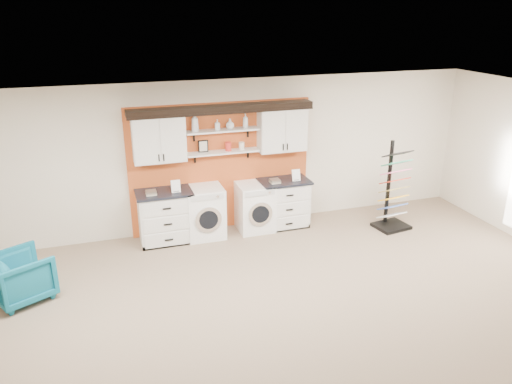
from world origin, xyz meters
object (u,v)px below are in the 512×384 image
object	(u,v)px
washer	(204,212)
sample_rack	(393,201)
armchair	(22,277)
base_cabinet_left	(165,216)
dryer	(255,207)
base_cabinet_right	(284,203)

from	to	relation	value
washer	sample_rack	size ratio (longest dim) A/B	0.56
washer	sample_rack	world-z (taller)	sample_rack
sample_rack	armchair	distance (m)	6.47
base_cabinet_left	washer	distance (m)	0.71
washer	dryer	size ratio (longest dim) A/B	1.04
base_cabinet_left	sample_rack	size ratio (longest dim) A/B	0.58
base_cabinet_left	armchair	world-z (taller)	base_cabinet_left
washer	armchair	bearing A→B (deg)	-156.94
base_cabinet_left	base_cabinet_right	distance (m)	2.26
base_cabinet_left	base_cabinet_right	size ratio (longest dim) A/B	1.03
washer	armchair	world-z (taller)	washer
armchair	base_cabinet_right	bearing A→B (deg)	-101.40
base_cabinet_right	dryer	bearing A→B (deg)	-179.67
sample_rack	base_cabinet_right	bearing A→B (deg)	150.52
base_cabinet_right	armchair	bearing A→B (deg)	-164.34
base_cabinet_left	sample_rack	bearing A→B (deg)	-9.85
washer	dryer	bearing A→B (deg)	-0.00
armchair	sample_rack	bearing A→B (deg)	-112.29
base_cabinet_left	washer	bearing A→B (deg)	-0.27
armchair	base_cabinet_left	bearing A→B (deg)	-87.73
washer	sample_rack	xyz separation A→B (m)	(3.48, -0.72, 0.06)
base_cabinet_right	sample_rack	bearing A→B (deg)	-20.64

